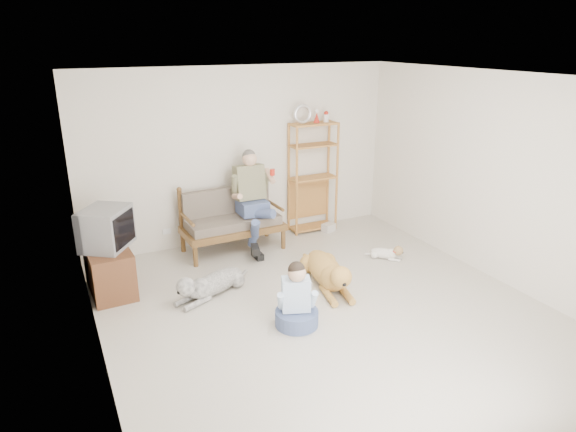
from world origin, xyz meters
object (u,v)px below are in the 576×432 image
loveseat (231,219)px  etagere (313,176)px  tv_stand (109,270)px  golden_retriever (328,272)px

loveseat → etagere: 1.58m
loveseat → etagere: etagere is taller
etagere → tv_stand: (-3.39, -0.85, -0.63)m
loveseat → etagere: size_ratio=0.72×
golden_retriever → loveseat: bearing=123.8°
etagere → loveseat: bearing=-172.7°
loveseat → golden_retriever: 1.88m
etagere → golden_retriever: 2.20m
etagere → golden_retriever: (-0.79, -1.91, -0.73)m
etagere → golden_retriever: etagere is taller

